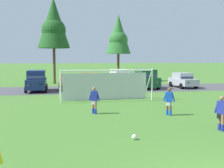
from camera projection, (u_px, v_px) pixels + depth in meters
The scene contains 15 objects.
ground_plane at pixel (116, 103), 22.38m from camera, with size 400.00×400.00×0.00m, color #477A2D.
parking_lot_strip at pixel (95, 89), 32.97m from camera, with size 52.00×8.40×0.01m, color #4C4C51.
soccer_ball at pixel (134, 137), 12.40m from camera, with size 0.22×0.22×0.22m.
soccer_goal at pixel (106, 84), 24.12m from camera, with size 7.45×2.05×2.57m.
player_striker_near at pixel (169, 102), 17.66m from camera, with size 0.66×0.48×1.64m.
player_defender_far at pixel (94, 100), 18.16m from camera, with size 0.68×0.42×1.64m.
player_winger_left at pixel (221, 113), 13.88m from camera, with size 0.45×0.68×1.64m.
parked_car_slot_far_left at pixel (37, 81), 30.62m from camera, with size 2.19×4.63×2.16m.
parked_car_slot_left at pixel (70, 82), 31.79m from camera, with size 2.24×4.30×1.72m.
parked_car_slot_center_left at pixel (90, 80), 33.98m from camera, with size 2.25×4.31×1.72m.
parked_car_slot_center at pixel (121, 79), 33.02m from camera, with size 2.30×4.68×2.16m.
parked_car_slot_center_right at pixel (146, 79), 33.60m from camera, with size 2.17×4.61×2.16m.
parked_car_slot_right at pixel (183, 80), 34.48m from camera, with size 2.23×4.30×1.72m.
tree_left_edge at pixel (54, 25), 39.52m from camera, with size 4.29×4.29×11.45m.
tree_mid_left at pixel (118, 36), 43.76m from camera, with size 3.67×3.67×9.79m.
Camera 1 is at (-4.74, -6.66, 3.36)m, focal length 47.78 mm.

